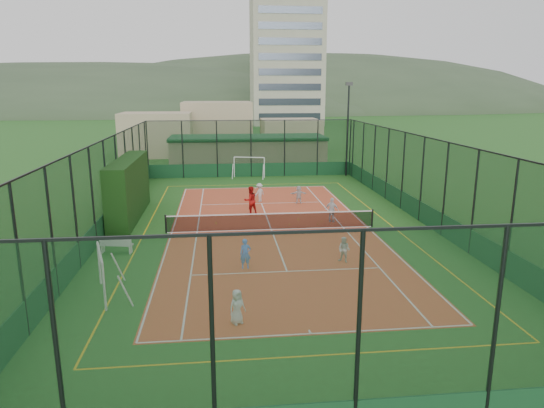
{
  "coord_description": "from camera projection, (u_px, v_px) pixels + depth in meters",
  "views": [
    {
      "loc": [
        -2.76,
        -25.86,
        7.7
      ],
      "look_at": [
        0.17,
        1.2,
        1.2
      ],
      "focal_mm": 32.0,
      "sensor_mm": 36.0,
      "label": 1
    }
  ],
  "objects": [
    {
      "name": "floodlight_ne",
      "position": [
        348.0,
        130.0,
        43.08
      ],
      "size": [
        0.6,
        0.26,
        8.25
      ],
      "primitive_type": null,
      "color": "black",
      "rests_on": "ground"
    },
    {
      "name": "child_far_back",
      "position": [
        299.0,
        194.0,
        33.21
      ],
      "size": [
        1.15,
        0.4,
        1.22
      ],
      "primitive_type": "imported",
      "rotation": [
        0.0,
        0.0,
        3.18
      ],
      "color": "silver",
      "rests_on": "court_slab"
    },
    {
      "name": "child_near_mid",
      "position": [
        245.0,
        254.0,
        21.15
      ],
      "size": [
        0.51,
        0.36,
        1.32
      ],
      "primitive_type": "imported",
      "rotation": [
        0.0,
        0.0,
        0.08
      ],
      "color": "#537FED",
      "rests_on": "court_slab"
    },
    {
      "name": "tennis_net",
      "position": [
        271.0,
        221.0,
        26.96
      ],
      "size": [
        11.67,
        0.12,
        1.06
      ],
      "primitive_type": null,
      "color": "black",
      "rests_on": "ground"
    },
    {
      "name": "white_bench",
      "position": [
        116.0,
        244.0,
        23.19
      ],
      "size": [
        1.62,
        0.72,
        0.88
      ],
      "primitive_type": null,
      "rotation": [
        0.0,
        0.0,
        -0.19
      ],
      "color": "white",
      "rests_on": "ground"
    },
    {
      "name": "futsal_goal_far",
      "position": [
        249.0,
        167.0,
        42.84
      ],
      "size": [
        2.9,
        1.43,
        1.8
      ],
      "primitive_type": null,
      "rotation": [
        0.0,
        0.0,
        -0.23
      ],
      "color": "white",
      "rests_on": "ground"
    },
    {
      "name": "court_slab",
      "position": [
        271.0,
        230.0,
        27.08
      ],
      "size": [
        11.17,
        23.97,
        0.01
      ],
      "primitive_type": "cube",
      "color": "#BD4E2A",
      "rests_on": "ground"
    },
    {
      "name": "apartment_tower",
      "position": [
        286.0,
        54.0,
        104.15
      ],
      "size": [
        15.0,
        12.0,
        30.0
      ],
      "primitive_type": "cube",
      "color": "beige",
      "rests_on": "ground"
    },
    {
      "name": "clubhouse",
      "position": [
        248.0,
        152.0,
        47.99
      ],
      "size": [
        15.2,
        7.2,
        3.15
      ],
      "primitive_type": null,
      "color": "tan",
      "rests_on": "ground"
    },
    {
      "name": "child_far_right",
      "position": [
        332.0,
        210.0,
        28.46
      ],
      "size": [
        0.92,
        0.77,
        1.47
      ],
      "primitive_type": "imported",
      "rotation": [
        0.0,
        0.0,
        2.57
      ],
      "color": "white",
      "rests_on": "court_slab"
    },
    {
      "name": "distant_hills",
      "position": [
        227.0,
        111.0,
        172.14
      ],
      "size": [
        200.0,
        60.0,
        24.0
      ],
      "primitive_type": null,
      "color": "#384C33",
      "rests_on": "ground"
    },
    {
      "name": "tennis_balls",
      "position": [
        280.0,
        222.0,
        28.51
      ],
      "size": [
        6.3,
        1.29,
        0.07
      ],
      "color": "#CCE033",
      "rests_on": "court_slab"
    },
    {
      "name": "child_near_left",
      "position": [
        237.0,
        307.0,
        16.15
      ],
      "size": [
        0.7,
        0.62,
        1.2
      ],
      "primitive_type": "imported",
      "rotation": [
        0.0,
        0.0,
        0.51
      ],
      "color": "silver",
      "rests_on": "court_slab"
    },
    {
      "name": "coach",
      "position": [
        250.0,
        200.0,
        30.29
      ],
      "size": [
        1.06,
        0.96,
        1.77
      ],
      "primitive_type": "imported",
      "rotation": [
        0.0,
        0.0,
        3.57
      ],
      "color": "#B21412",
      "rests_on": "court_slab"
    },
    {
      "name": "hedge_left",
      "position": [
        129.0,
        189.0,
        29.28
      ],
      "size": [
        1.24,
        8.25,
        3.61
      ],
      "primitive_type": "cube",
      "color": "black",
      "rests_on": "ground"
    },
    {
      "name": "child_far_left",
      "position": [
        259.0,
        193.0,
        33.61
      ],
      "size": [
        0.96,
        0.93,
        1.31
      ],
      "primitive_type": "imported",
      "rotation": [
        0.0,
        0.0,
        3.86
      ],
      "color": "silver",
      "rests_on": "court_slab"
    },
    {
      "name": "futsal_goal_near",
      "position": [
        102.0,
        275.0,
        18.21
      ],
      "size": [
        2.85,
        1.54,
        1.76
      ],
      "primitive_type": null,
      "rotation": [
        0.0,
        0.0,
        1.86
      ],
      "color": "white",
      "rests_on": "ground"
    },
    {
      "name": "ground",
      "position": [
        271.0,
        230.0,
        27.08
      ],
      "size": [
        300.0,
        300.0,
        0.0
      ],
      "primitive_type": "plane",
      "color": "#29571E",
      "rests_on": "ground"
    },
    {
      "name": "perimeter_fence",
      "position": [
        271.0,
        186.0,
        26.5
      ],
      "size": [
        18.12,
        34.12,
        5.0
      ],
      "primitive_type": null,
      "color": "#103219",
      "rests_on": "ground"
    },
    {
      "name": "child_near_right",
      "position": [
        344.0,
        250.0,
        21.9
      ],
      "size": [
        0.72,
        0.71,
        1.17
      ],
      "primitive_type": "imported",
      "rotation": [
        0.0,
        0.0,
        -0.69
      ],
      "color": "silver",
      "rests_on": "court_slab"
    }
  ]
}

